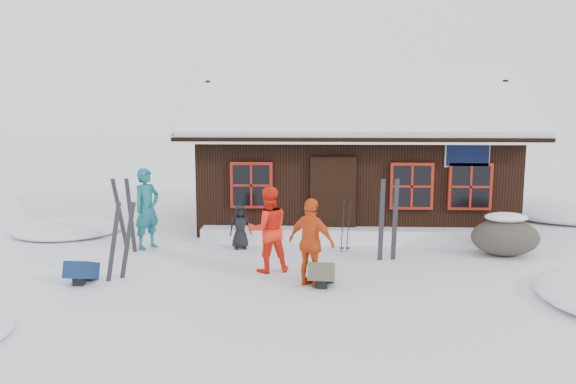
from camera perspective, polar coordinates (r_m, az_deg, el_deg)
name	(u,v)px	position (r m, az deg, el deg)	size (l,w,h in m)	color
ground	(292,266)	(11.60, 0.41, -7.57)	(120.00, 120.00, 0.00)	white
mountain_hut	(351,166)	(16.24, 6.45, 2.62)	(8.90, 6.09, 4.42)	black
snow_drift	(357,235)	(13.77, 7.06, -4.33)	(7.60, 0.60, 0.35)	white
snow_mounds	(365,246)	(13.45, 7.82, -5.41)	(20.60, 13.20, 0.48)	white
skier_teal	(147,209)	(13.29, -14.14, -1.65)	(0.68, 0.45, 1.86)	#165E6A
skier_orange_left	(268,230)	(11.06, -2.03, -3.83)	(0.82, 0.64, 1.70)	red
skier_orange_right	(311,243)	(10.18, 2.39, -5.15)	(0.95, 0.39, 1.61)	#DD4C16
skier_crouched	(240,227)	(12.97, -4.87, -3.53)	(0.51, 0.33, 1.03)	black
boulder	(505,236)	(13.25, 21.20, -4.18)	(1.47, 1.10, 0.85)	#4C463C
ski_pair_left	(121,242)	(11.05, -16.64, -4.86)	(0.57, 0.27, 1.53)	black
ski_pair_mid	(125,216)	(13.24, -16.19, -2.32)	(0.60, 0.25, 1.71)	black
ski_pair_right	(388,221)	(12.08, 10.14, -2.92)	(0.43, 0.13, 1.80)	black
ski_poles	(345,227)	(12.72, 5.85, -3.56)	(0.22, 0.11, 1.21)	black
backpack_blue	(82,275)	(11.17, -20.22, -7.88)	(0.44, 0.59, 0.32)	navy
backpack_olive	(322,277)	(10.36, 3.43, -8.59)	(0.46, 0.61, 0.33)	#514D3A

